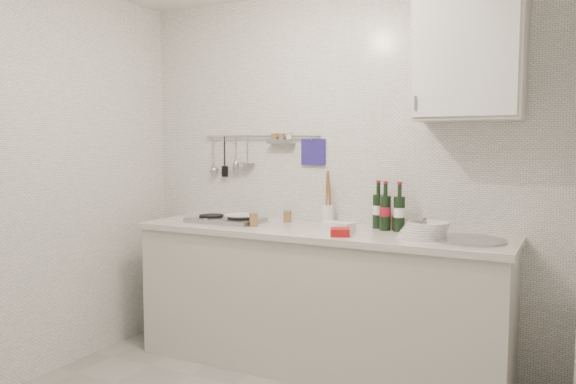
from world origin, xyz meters
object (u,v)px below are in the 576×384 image
object	(u,v)px
wall_cabinet	(469,59)
wine_bottles	(387,206)
plate_stack_sink	(424,230)
utensil_crock	(328,212)
plate_stack_hob	(239,218)

from	to	relation	value
wall_cabinet	wine_bottles	world-z (taller)	wall_cabinet
plate_stack_sink	utensil_crock	size ratio (longest dim) A/B	0.81
wine_bottles	utensil_crock	distance (m)	0.44
wall_cabinet	utensil_crock	size ratio (longest dim) A/B	1.91
plate_stack_hob	wine_bottles	size ratio (longest dim) A/B	0.87
wall_cabinet	plate_stack_hob	bearing A→B (deg)	-178.25
plate_stack_sink	plate_stack_hob	bearing A→B (deg)	177.06
plate_stack_sink	wine_bottles	distance (m)	0.35
wall_cabinet	wine_bottles	bearing A→B (deg)	173.29
plate_stack_hob	plate_stack_sink	world-z (taller)	plate_stack_sink
plate_stack_hob	utensil_crock	bearing A→B (deg)	13.22
wine_bottles	utensil_crock	xyz separation A→B (m)	(-0.43, 0.04, -0.07)
plate_stack_sink	wine_bottles	bearing A→B (deg)	148.36
wine_bottles	plate_stack_sink	bearing A→B (deg)	-31.64
plate_stack_sink	wine_bottles	xyz separation A→B (m)	(-0.28, 0.17, 0.11)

